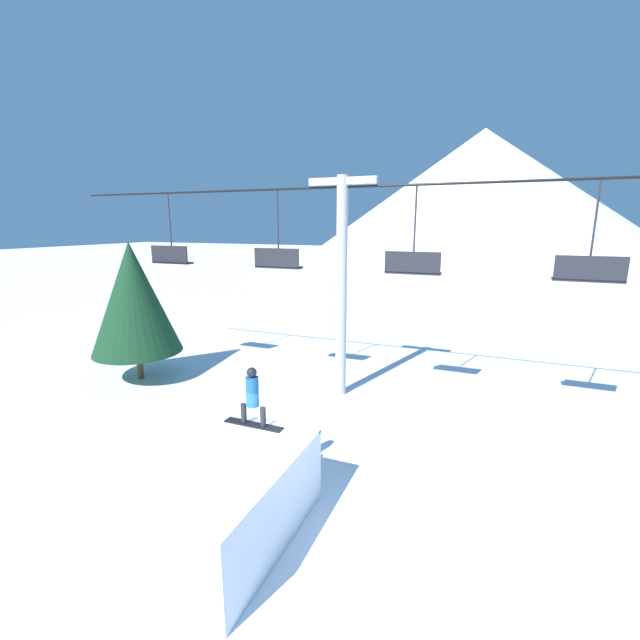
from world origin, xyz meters
The scene contains 6 objects.
ground_plane centered at (0.00, 0.00, 0.00)m, with size 220.00×220.00×0.00m, color white.
mountain_ridge centered at (0.00, 81.57, 11.64)m, with size 65.81×65.81×23.28m.
snow_ramp centered at (-0.66, -0.93, 0.84)m, with size 2.52×3.83×1.68m.
snowboarder centered at (-0.91, 0.59, 2.38)m, with size 1.46×0.29×1.40m.
chairlift centered at (-1.08, 6.96, 4.71)m, with size 23.42×0.44×7.82m.
pine_tree_near centered at (-9.19, 5.36, 3.35)m, with size 3.46×3.46×5.56m.
Camera 1 is at (3.96, -7.19, 6.21)m, focal length 24.00 mm.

